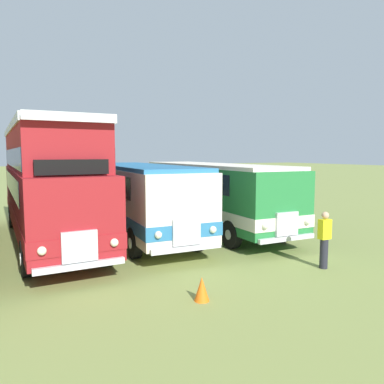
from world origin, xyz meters
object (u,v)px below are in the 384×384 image
at_px(bus_fourth_in_row, 139,195).
at_px(cone_mid_row, 202,289).
at_px(bus_third_in_row, 47,182).
at_px(marshal_person, 324,239).
at_px(bus_fifth_in_row, 210,190).

relative_size(bus_fourth_in_row, cone_mid_row, 17.04).
bearing_deg(bus_fourth_in_row, cone_mid_row, -97.72).
bearing_deg(bus_third_in_row, marshal_person, -46.93).
relative_size(bus_third_in_row, bus_fourth_in_row, 1.19).
bearing_deg(bus_fourth_in_row, marshal_person, -62.84).
height_order(bus_third_in_row, marshal_person, bus_third_in_row).
height_order(bus_fifth_in_row, cone_mid_row, bus_fifth_in_row).
bearing_deg(marshal_person, cone_mid_row, -173.23).
relative_size(cone_mid_row, marshal_person, 0.33).
bearing_deg(bus_third_in_row, bus_fourth_in_row, -11.35).
distance_m(bus_fourth_in_row, bus_fifth_in_row, 3.52).
bearing_deg(marshal_person, bus_third_in_row, 133.07).
distance_m(bus_fourth_in_row, cone_mid_row, 7.52).
height_order(bus_third_in_row, bus_fourth_in_row, bus_third_in_row).
xyz_separation_m(cone_mid_row, marshal_person, (4.47, 0.53, 0.60)).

